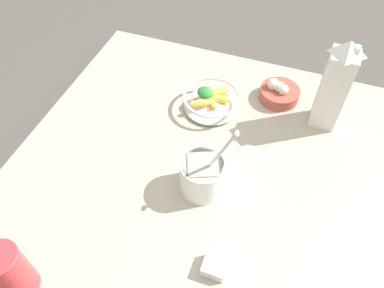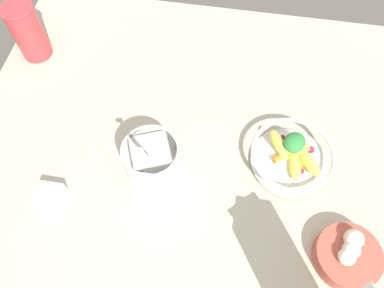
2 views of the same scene
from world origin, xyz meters
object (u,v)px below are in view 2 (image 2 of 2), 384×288
(yogurt_tub, at_px, (152,160))
(drinking_cup, at_px, (27,31))
(spice_jar, at_px, (50,197))
(garlic_bowl, at_px, (348,255))
(fruit_bowl, at_px, (292,156))

(yogurt_tub, distance_m, drinking_cup, 0.49)
(yogurt_tub, xyz_separation_m, spice_jar, (-0.20, -0.10, -0.04))
(drinking_cup, distance_m, garlic_bowl, 0.90)
(fruit_bowl, bearing_deg, drinking_cup, 161.72)
(garlic_bowl, bearing_deg, yogurt_tub, 163.31)
(drinking_cup, relative_size, garlic_bowl, 1.20)
(fruit_bowl, distance_m, spice_jar, 0.53)
(fruit_bowl, relative_size, spice_jar, 3.43)
(yogurt_tub, height_order, garlic_bowl, yogurt_tub)
(drinking_cup, xyz_separation_m, garlic_bowl, (0.80, -0.42, -0.05))
(drinking_cup, bearing_deg, spice_jar, -65.45)
(yogurt_tub, relative_size, spice_jar, 4.49)
(yogurt_tub, relative_size, drinking_cup, 1.57)
(fruit_bowl, height_order, garlic_bowl, fruit_bowl)
(spice_jar, distance_m, garlic_bowl, 0.62)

